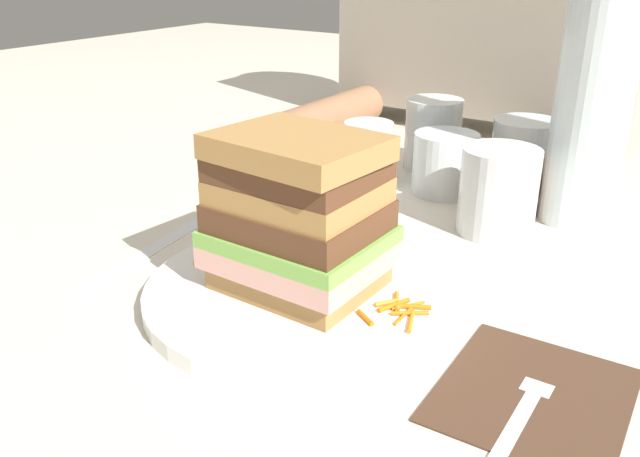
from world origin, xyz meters
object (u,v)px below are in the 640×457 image
Objects in this scene: main_plate at (300,292)px; sandwich at (299,215)px; water_bottle at (595,92)px; empty_tumbler_1 at (524,156)px; napkin_dark at (533,394)px; knife at (139,257)px; empty_tumbler_2 at (445,163)px; empty_tumbler_3 at (433,134)px; empty_tumbler_0 at (368,152)px; fork at (524,408)px; juice_glass at (498,195)px.

sandwich is at bearing -56.78° from main_plate.
empty_tumbler_1 is at bearing 144.90° from water_bottle.
napkin_dark is (0.20, -0.02, -0.08)m from sandwich.
empty_tumbler_2 reaches higher than knife.
empty_tumbler_3 reaches higher than empty_tumbler_2.
empty_tumbler_0 is at bearing -177.03° from water_bottle.
knife is at bearing -121.83° from empty_tumbler_1.
knife is 2.30× the size of empty_tumbler_1.
empty_tumbler_1 is (0.17, 0.07, 0.01)m from empty_tumbler_0.
napkin_dark is at bearing 0.29° from knife.
empty_tumbler_3 reaches higher than main_plate.
sandwich reaches higher than empty_tumbler_0.
empty_tumbler_0 reaches higher than empty_tumbler_2.
sandwich reaches higher than empty_tumbler_3.
empty_tumbler_1 is (-0.14, 0.40, 0.04)m from fork.
juice_glass reaches higher than fork.
knife is 2.19× the size of empty_tumbler_3.
fork is at bearing -66.09° from juice_glass.
sandwich reaches higher than empty_tumbler_1.
knife is 0.45m from empty_tumbler_1.
empty_tumbler_1 reaches higher than napkin_dark.
empty_tumbler_3 is at bearing 169.40° from empty_tumbler_1.
empty_tumbler_1 is 0.95× the size of empty_tumbler_3.
fork is (0.20, -0.04, -0.07)m from sandwich.
water_bottle reaches higher than fork.
empty_tumbler_0 is (-0.31, 0.31, 0.04)m from napkin_dark.
empty_tumbler_3 is at bearing 159.07° from water_bottle.
water_bottle reaches higher than knife.
knife is 0.42m from empty_tumbler_3.
fork is (0.20, -0.04, -0.00)m from main_plate.
napkin_dark and knife have the same top height.
juice_glass is 0.14m from empty_tumbler_1.
knife is 0.65× the size of water_bottle.
sandwich is 0.80× the size of fork.
fork is at bearing -3.11° from knife.
knife is (-0.38, -0.00, 0.00)m from napkin_dark.
empty_tumbler_3 is at bearing 99.22° from main_plate.
empty_tumbler_0 reaches higher than main_plate.
water_bottle is 4.18× the size of empty_tumbler_0.
empty_tumbler_0 is at bearing 132.64° from fork.
water_bottle is (-0.06, 0.35, 0.13)m from fork.
empty_tumbler_2 is 0.10m from empty_tumbler_3.
knife is at bearing -105.09° from empty_tumbler_3.
main_plate is at bearing 123.22° from sandwich.
empty_tumbler_1 is 0.13m from empty_tumbler_3.
napkin_dark is 1.77× the size of empty_tumbler_2.
main_plate reaches higher than knife.
empty_tumbler_3 is (-0.06, 0.39, -0.03)m from sandwich.
juice_glass is (-0.12, 0.25, 0.04)m from napkin_dark.
juice_glass reaches higher than napkin_dark.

